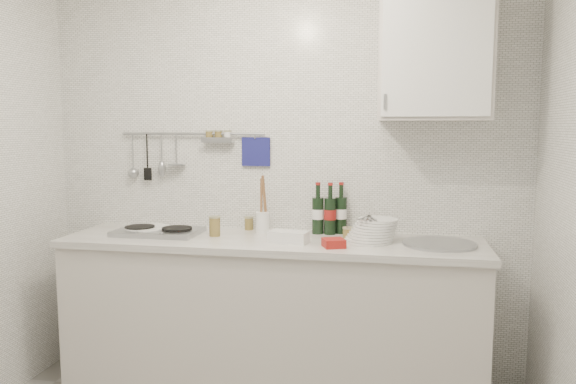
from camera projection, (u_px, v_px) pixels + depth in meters
The scene contains 14 objects.
back_wall at pixel (281, 177), 3.52m from camera, with size 3.00×0.02×2.50m, color silver.
counter at pixel (272, 319), 3.32m from camera, with size 2.44×0.64×0.96m.
wall_rail at pixel (189, 149), 3.58m from camera, with size 0.98×0.09×0.34m.
wall_cabinet at pixel (434, 57), 3.09m from camera, with size 0.60×0.38×0.70m.
plate_stack_hob at pixel (146, 229), 3.44m from camera, with size 0.29×0.29×0.03m.
plate_stack_sink at pixel (372, 231), 3.16m from camera, with size 0.30×0.28×0.14m.
wine_bottles at pixel (330, 208), 3.39m from camera, with size 0.21×0.12×0.31m.
butter_dish at pixel (289, 237), 3.14m from camera, with size 0.22×0.11×0.06m, color white.
strawberry_punnet at pixel (334, 243), 3.02m from camera, with size 0.11×0.11×0.05m, color #B62714.
utensil_crock at pixel (263, 219), 3.42m from camera, with size 0.09×0.09×0.35m.
jar_a at pixel (249, 223), 3.53m from camera, with size 0.06×0.06×0.08m.
jar_b at pixel (363, 231), 3.29m from camera, with size 0.06×0.06×0.07m.
jar_c at pixel (348, 233), 3.23m from camera, with size 0.06×0.06×0.07m.
jar_d at pixel (215, 226), 3.32m from camera, with size 0.07×0.07×0.12m.
Camera 1 is at (0.71, -2.03, 1.57)m, focal length 35.00 mm.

